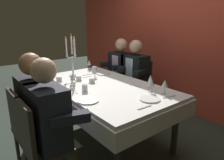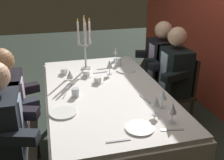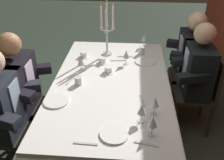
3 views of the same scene
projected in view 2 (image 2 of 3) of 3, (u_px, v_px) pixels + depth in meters
name	position (u px, v px, depth m)	size (l,w,h in m)	color
ground_plane	(106.00, 151.00, 2.83)	(12.00, 12.00, 0.00)	#2E3A2F
dining_table	(106.00, 100.00, 2.59)	(1.94, 1.14, 0.74)	silver
candelabra	(85.00, 46.00, 2.95)	(0.15, 0.17, 0.62)	silver
dinner_plate_0	(63.00, 113.00, 2.11)	(0.22, 0.22, 0.01)	white
dinner_plate_1	(139.00, 128.00, 1.91)	(0.21, 0.21, 0.01)	white
dinner_plate_2	(126.00, 70.00, 3.00)	(0.22, 0.22, 0.01)	white
wine_glass_0	(163.00, 95.00, 2.16)	(0.07, 0.07, 0.16)	silver
wine_glass_1	(116.00, 51.00, 3.33)	(0.07, 0.07, 0.16)	silver
wine_glass_2	(156.00, 102.00, 2.05)	(0.07, 0.07, 0.16)	silver
wine_glass_3	(70.00, 75.00, 2.58)	(0.07, 0.07, 0.16)	silver
wine_glass_4	(109.00, 65.00, 2.85)	(0.07, 0.07, 0.16)	silver
wine_glass_5	(173.00, 109.00, 1.95)	(0.07, 0.07, 0.16)	silver
water_tumbler_0	(75.00, 92.00, 2.39)	(0.07, 0.07, 0.08)	silver
water_tumbler_1	(118.00, 62.00, 3.16)	(0.07, 0.07, 0.09)	silver
coffee_cup_0	(98.00, 80.00, 2.68)	(0.13, 0.12, 0.06)	white
coffee_cup_1	(64.00, 72.00, 2.90)	(0.13, 0.12, 0.06)	white
coffee_cup_2	(86.00, 74.00, 2.84)	(0.13, 0.12, 0.06)	white
spoon_0	(100.00, 72.00, 2.95)	(0.17, 0.02, 0.01)	#B7B7BC
spoon_1	(66.00, 94.00, 2.44)	(0.17, 0.02, 0.01)	#B7B7BC
fork_2	(118.00, 141.00, 1.77)	(0.17, 0.02, 0.01)	#B7B7BC
fork_3	(145.00, 99.00, 2.34)	(0.17, 0.02, 0.01)	#B7B7BC
spoon_4	(104.00, 69.00, 3.06)	(0.17, 0.02, 0.01)	#B7B7BC
fork_5	(172.00, 130.00, 1.89)	(0.17, 0.02, 0.01)	#B7B7BC
seated_diner_0	(161.00, 61.00, 3.33)	(0.63, 0.48, 1.24)	#312A1F
seated_diner_1	(174.00, 71.00, 3.02)	(0.63, 0.48, 1.24)	#312A1F
seated_diner_2	(8.00, 105.00, 2.25)	(0.63, 0.48, 1.24)	#312A1F
seated_diner_3	(3.00, 126.00, 1.95)	(0.63, 0.48, 1.24)	#312A1F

